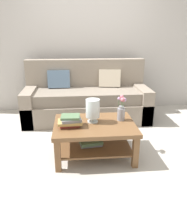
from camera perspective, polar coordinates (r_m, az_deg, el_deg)
name	(u,v)px	position (r m, az deg, el deg)	size (l,w,h in m)	color
ground_plane	(97,142)	(3.31, 0.80, -7.68)	(10.00, 10.00, 0.00)	#B7B2A8
back_wall	(88,42)	(4.58, -1.36, 17.65)	(6.40, 0.12, 2.70)	#BCB7B2
couch	(87,99)	(4.09, -1.80, 3.31)	(2.22, 0.90, 1.06)	gray
coffee_table	(94,133)	(2.84, 0.21, -5.33)	(1.02, 0.77, 0.45)	brown
book_stack_main	(70,121)	(2.70, -6.04, -2.32)	(0.30, 0.22, 0.14)	#993833
glass_hurricane_vase	(93,109)	(2.78, -0.20, 0.78)	(0.18, 0.18, 0.30)	silver
flower_pitcher	(121,110)	(2.87, 7.22, 0.49)	(0.11, 0.12, 0.34)	gray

